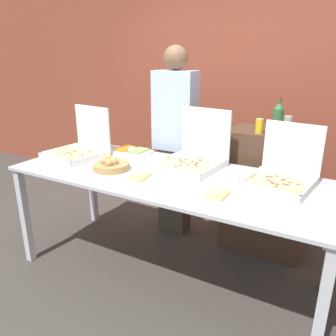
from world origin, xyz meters
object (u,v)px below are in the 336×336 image
Objects in this scene: veggie_tray at (132,151)px; bread_basket at (111,165)px; soda_can_silver at (288,123)px; soda_can_colored at (259,126)px; paper_plate_front_left at (139,177)px; paper_plate_front_right at (218,195)px; pizza_box_far_right at (194,157)px; soda_bottle at (278,117)px; pizza_box_far_left at (282,175)px; pizza_box_near_right at (79,148)px; person_guest_cap at (175,140)px.

bread_basket is at bearing -76.14° from veggie_tray.
soda_can_colored is (-0.18, -0.25, 0.00)m from soda_can_silver.
paper_plate_front_left is 0.62m from paper_plate_front_right.
veggie_tray is (-0.65, 0.05, -0.06)m from pizza_box_far_right.
paper_plate_front_right is 0.63× the size of veggie_tray.
paper_plate_front_left is 0.77× the size of soda_bottle.
veggie_tray is (-1.36, 0.13, -0.05)m from pizza_box_far_left.
soda_can_colored is (1.42, 0.64, 0.22)m from pizza_box_near_right.
bread_basket is 1.56m from soda_can_silver.
bread_basket is at bearing -137.52° from pizza_box_far_right.
pizza_box_far_right reaches higher than paper_plate_front_left.
person_guest_cap is at bearing 140.05° from pizza_box_far_right.
veggie_tray is at bearing -154.10° from soda_can_silver.
pizza_box_near_right reaches higher than soda_can_silver.
pizza_box_far_left is 1.73m from pizza_box_near_right.
pizza_box_far_right is 1.04m from pizza_box_near_right.
pizza_box_far_left reaches higher than soda_can_silver.
pizza_box_far_left is at bearing 0.64° from pizza_box_far_right.
person_guest_cap reaches higher than pizza_box_near_right.
soda_bottle reaches higher than pizza_box_far_left.
paper_plate_front_right is at bearing -119.77° from pizza_box_far_left.
pizza_box_far_right reaches higher than pizza_box_far_left.
soda_can_silver is at bearing 53.19° from soda_can_colored.
soda_can_colored is at bearing -126.81° from soda_can_silver.
pizza_box_near_right is at bearing 162.31° from bread_basket.
soda_bottle is (-0.17, 0.57, 0.30)m from pizza_box_far_left.
veggie_tray is at bearing 129.77° from paper_plate_front_left.
bread_basket is 0.82m from person_guest_cap.
pizza_box_far_left is 3.91× the size of soda_can_colored.
soda_can_silver is at bearing 70.53° from soda_bottle.
pizza_box_far_left is 0.52m from paper_plate_front_right.
paper_plate_front_right is 1.73× the size of soda_can_silver.
pizza_box_far_left is at bearing -72.85° from soda_bottle.
bread_basket is at bearing -140.83° from soda_bottle.
soda_bottle is at bearing 39.17° from bread_basket.
pizza_box_near_right reaches higher than paper_plate_front_left.
soda_can_silver is (1.60, 0.89, 0.22)m from pizza_box_near_right.
soda_bottle is 0.17m from soda_can_colored.
veggie_tray reaches higher than paper_plate_front_left.
pizza_box_far_right is 0.91m from soda_can_silver.
soda_can_colored is (1.06, 0.36, 0.28)m from veggie_tray.
soda_can_colored is at bearing -147.30° from soda_bottle.
paper_plate_front_left is 0.69× the size of veggie_tray.
paper_plate_front_right is (1.40, -0.25, -0.06)m from pizza_box_near_right.
pizza_box_far_left is at bearing -80.97° from soda_can_silver.
soda_bottle is at bearing -109.47° from soda_can_silver.
soda_can_colored is at bearing 53.70° from paper_plate_front_left.
paper_plate_front_right is at bearing -2.62° from pizza_box_near_right.
soda_bottle is (0.76, 0.94, 0.36)m from paper_plate_front_left.
pizza_box_far_right is at bearing 129.12° from paper_plate_front_right.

